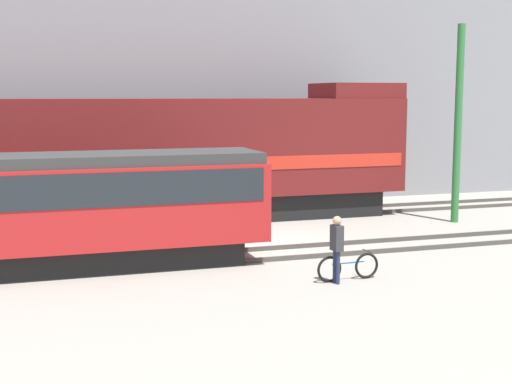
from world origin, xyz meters
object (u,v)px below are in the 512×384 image
streetcar (52,205)px  person (337,243)px  utility_pole_center (458,125)px  bicycle (348,267)px  freight_locomotive (135,159)px

streetcar → person: (6.78, -3.48, -0.76)m
utility_pole_center → streetcar: bearing=-167.3°
streetcar → bicycle: streetcar is taller
person → freight_locomotive: bearing=109.6°
streetcar → bicycle: 8.06m
bicycle → freight_locomotive: bearing=112.0°
freight_locomotive → streetcar: size_ratio=1.82×
streetcar → utility_pole_center: size_ratio=1.58×
streetcar → utility_pole_center: utility_pole_center is taller
bicycle → utility_pole_center: bearing=41.4°
person → utility_pole_center: (7.92, 6.79, 2.62)m
streetcar → person: size_ratio=6.68×
streetcar → person: bearing=-27.2°
streetcar → bicycle: (7.20, -3.31, -1.48)m
person → utility_pole_center: utility_pole_center is taller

